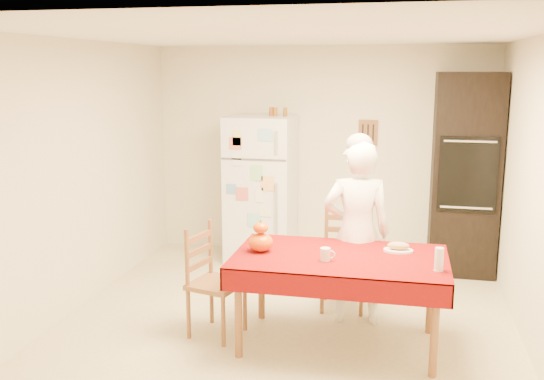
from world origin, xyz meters
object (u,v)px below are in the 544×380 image
(refrigerator, at_px, (261,189))
(seated_woman, at_px, (357,233))
(oven_cabinet, at_px, (465,174))
(wine_glass, at_px, (439,259))
(bread_plate, at_px, (398,250))
(dining_table, at_px, (340,264))
(coffee_mug, at_px, (325,254))
(chair_far, at_px, (344,254))
(pumpkin_lower, at_px, (261,242))
(chair_left, at_px, (210,276))

(refrigerator, bearing_deg, seated_woman, -52.00)
(oven_cabinet, xyz_separation_m, wine_glass, (-0.38, -2.36, -0.25))
(refrigerator, xyz_separation_m, seated_woman, (1.24, -1.59, -0.03))
(seated_woman, distance_m, bread_plate, 0.47)
(refrigerator, height_order, dining_table, refrigerator)
(oven_cabinet, relative_size, coffee_mug, 22.00)
(chair_far, height_order, coffee_mug, chair_far)
(dining_table, distance_m, seated_woman, 0.54)
(oven_cabinet, height_order, dining_table, oven_cabinet)
(refrigerator, relative_size, bread_plate, 7.08)
(pumpkin_lower, bearing_deg, refrigerator, 103.31)
(seated_woman, height_order, wine_glass, seated_woman)
(bread_plate, bearing_deg, seated_woman, 140.60)
(wine_glass, bearing_deg, bread_plate, 124.90)
(wine_glass, bearing_deg, pumpkin_lower, 172.09)
(chair_far, bearing_deg, pumpkin_lower, -126.78)
(dining_table, relative_size, coffee_mug, 17.00)
(oven_cabinet, relative_size, wine_glass, 12.50)
(chair_left, bearing_deg, dining_table, -75.25)
(chair_far, height_order, bread_plate, chair_far)
(wine_glass, bearing_deg, refrigerator, 129.42)
(dining_table, height_order, wine_glass, wine_glass)
(pumpkin_lower, bearing_deg, chair_left, 178.75)
(chair_left, xyz_separation_m, bread_plate, (1.55, 0.22, 0.26))
(seated_woman, bearing_deg, bread_plate, 132.32)
(dining_table, xyz_separation_m, coffee_mug, (-0.10, -0.15, 0.12))
(oven_cabinet, bearing_deg, pumpkin_lower, -129.35)
(bread_plate, bearing_deg, dining_table, -154.86)
(oven_cabinet, distance_m, bread_plate, 2.08)
(oven_cabinet, height_order, chair_left, oven_cabinet)
(refrigerator, relative_size, pumpkin_lower, 8.37)
(refrigerator, height_order, chair_left, refrigerator)
(refrigerator, height_order, chair_far, refrigerator)
(coffee_mug, height_order, wine_glass, wine_glass)
(oven_cabinet, xyz_separation_m, chair_left, (-2.22, -2.16, -0.59))
(chair_far, xyz_separation_m, chair_left, (-1.05, -0.86, 0.00))
(wine_glass, xyz_separation_m, bread_plate, (-0.30, 0.43, -0.08))
(chair_left, bearing_deg, pumpkin_lower, -76.93)
(coffee_mug, relative_size, bread_plate, 0.42)
(chair_left, bearing_deg, oven_cabinet, -31.51)
(oven_cabinet, distance_m, coffee_mug, 2.62)
(chair_far, relative_size, wine_glass, 5.40)
(wine_glass, bearing_deg, dining_table, 164.26)
(refrigerator, bearing_deg, wine_glass, -50.58)
(refrigerator, xyz_separation_m, oven_cabinet, (2.28, 0.05, 0.25))
(chair_left, relative_size, coffee_mug, 9.50)
(chair_far, bearing_deg, wine_glass, -55.19)
(chair_left, bearing_deg, bread_plate, -67.51)
(chair_left, height_order, pumpkin_lower, chair_left)
(oven_cabinet, xyz_separation_m, seated_woman, (-1.04, -1.64, -0.28))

